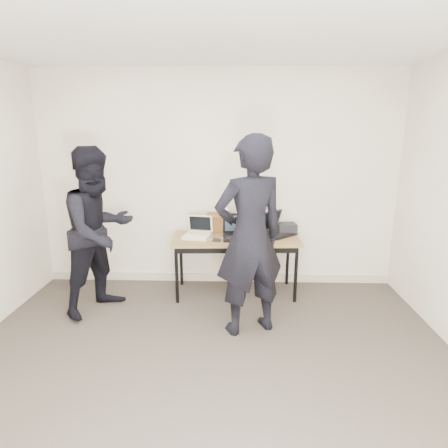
{
  "coord_description": "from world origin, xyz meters",
  "views": [
    {
      "loc": [
        0.23,
        -2.44,
        1.98
      ],
      "look_at": [
        0.1,
        1.6,
        0.95
      ],
      "focal_mm": 30.0,
      "sensor_mm": 36.0,
      "label": 1
    }
  ],
  "objects_px": {
    "laptop_right": "(276,229)",
    "leather_satchel": "(221,222)",
    "desk": "(236,242)",
    "person_typist": "(250,238)",
    "person_observer": "(99,231)",
    "laptop_center": "(238,233)",
    "laptop_beige": "(198,233)",
    "equipment_box": "(287,229)"
  },
  "relations": [
    {
      "from": "laptop_beige",
      "to": "leather_satchel",
      "type": "height_order",
      "value": "leather_satchel"
    },
    {
      "from": "desk",
      "to": "person_typist",
      "type": "relative_size",
      "value": 0.78
    },
    {
      "from": "leather_satchel",
      "to": "person_observer",
      "type": "relative_size",
      "value": 0.2
    },
    {
      "from": "desk",
      "to": "leather_satchel",
      "type": "bearing_deg",
      "value": 125.83
    },
    {
      "from": "desk",
      "to": "person_observer",
      "type": "height_order",
      "value": "person_observer"
    },
    {
      "from": "person_observer",
      "to": "laptop_center",
      "type": "bearing_deg",
      "value": -41.58
    },
    {
      "from": "leather_satchel",
      "to": "person_observer",
      "type": "height_order",
      "value": "person_observer"
    },
    {
      "from": "laptop_beige",
      "to": "laptop_center",
      "type": "bearing_deg",
      "value": 8.6
    },
    {
      "from": "laptop_right",
      "to": "leather_satchel",
      "type": "xyz_separation_m",
      "value": [
        -0.67,
        0.07,
        0.06
      ]
    },
    {
      "from": "person_typist",
      "to": "equipment_box",
      "type": "bearing_deg",
      "value": -138.16
    },
    {
      "from": "desk",
      "to": "laptop_center",
      "type": "height_order",
      "value": "laptop_center"
    },
    {
      "from": "desk",
      "to": "laptop_center",
      "type": "relative_size",
      "value": 4.07
    },
    {
      "from": "leather_satchel",
      "to": "person_observer",
      "type": "xyz_separation_m",
      "value": [
        -1.3,
        -0.67,
        0.06
      ]
    },
    {
      "from": "desk",
      "to": "leather_satchel",
      "type": "height_order",
      "value": "leather_satchel"
    },
    {
      "from": "laptop_center",
      "to": "leather_satchel",
      "type": "bearing_deg",
      "value": 128.99
    },
    {
      "from": "leather_satchel",
      "to": "person_observer",
      "type": "bearing_deg",
      "value": -149.14
    },
    {
      "from": "laptop_center",
      "to": "laptop_right",
      "type": "bearing_deg",
      "value": 18.07
    },
    {
      "from": "laptop_right",
      "to": "person_typist",
      "type": "xyz_separation_m",
      "value": [
        -0.36,
        -1.03,
        0.19
      ]
    },
    {
      "from": "laptop_right",
      "to": "laptop_beige",
      "type": "bearing_deg",
      "value": 147.15
    },
    {
      "from": "desk",
      "to": "laptop_beige",
      "type": "height_order",
      "value": "laptop_beige"
    },
    {
      "from": "laptop_center",
      "to": "person_observer",
      "type": "distance_m",
      "value": 1.58
    },
    {
      "from": "laptop_beige",
      "to": "laptop_center",
      "type": "distance_m",
      "value": 0.49
    },
    {
      "from": "leather_satchel",
      "to": "laptop_beige",
      "type": "bearing_deg",
      "value": -138.26
    },
    {
      "from": "desk",
      "to": "person_typist",
      "type": "bearing_deg",
      "value": -83.85
    },
    {
      "from": "laptop_center",
      "to": "leather_satchel",
      "type": "height_order",
      "value": "laptop_center"
    },
    {
      "from": "laptop_right",
      "to": "leather_satchel",
      "type": "relative_size",
      "value": 1.41
    },
    {
      "from": "desk",
      "to": "person_typist",
      "type": "distance_m",
      "value": 0.93
    },
    {
      "from": "laptop_center",
      "to": "leather_satchel",
      "type": "relative_size",
      "value": 1.01
    },
    {
      "from": "desk",
      "to": "equipment_box",
      "type": "bearing_deg",
      "value": 14.35
    },
    {
      "from": "laptop_beige",
      "to": "laptop_center",
      "type": "relative_size",
      "value": 0.95
    },
    {
      "from": "equipment_box",
      "to": "person_observer",
      "type": "height_order",
      "value": "person_observer"
    },
    {
      "from": "laptop_beige",
      "to": "laptop_right",
      "type": "bearing_deg",
      "value": 20.24
    },
    {
      "from": "laptop_center",
      "to": "equipment_box",
      "type": "bearing_deg",
      "value": 16.2
    },
    {
      "from": "laptop_center",
      "to": "person_observer",
      "type": "relative_size",
      "value": 0.21
    },
    {
      "from": "laptop_beige",
      "to": "equipment_box",
      "type": "bearing_deg",
      "value": 20.63
    },
    {
      "from": "desk",
      "to": "laptop_right",
      "type": "bearing_deg",
      "value": 15.67
    },
    {
      "from": "laptop_center",
      "to": "equipment_box",
      "type": "distance_m",
      "value": 0.63
    },
    {
      "from": "laptop_beige",
      "to": "laptop_right",
      "type": "distance_m",
      "value": 0.96
    },
    {
      "from": "laptop_beige",
      "to": "equipment_box",
      "type": "height_order",
      "value": "laptop_beige"
    },
    {
      "from": "laptop_center",
      "to": "leather_satchel",
      "type": "xyz_separation_m",
      "value": [
        -0.21,
        0.24,
        0.06
      ]
    },
    {
      "from": "laptop_beige",
      "to": "person_typist",
      "type": "height_order",
      "value": "person_typist"
    },
    {
      "from": "person_typist",
      "to": "laptop_center",
      "type": "bearing_deg",
      "value": -106.09
    }
  ]
}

